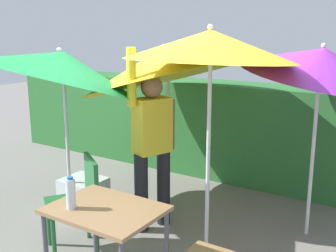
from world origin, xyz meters
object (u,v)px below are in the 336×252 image
object	(u,v)px
person_vendor	(152,141)
bottle_water	(71,193)
folding_table	(106,220)
umbrella_yellow	(166,63)
chair_plastic	(78,199)
umbrella_navy	(61,67)
umbrella_rainbow	(210,46)
cooler_box	(84,196)
umbrella_orange	(321,62)

from	to	relation	value
person_vendor	bottle_water	bearing A→B (deg)	-79.96
folding_table	umbrella_yellow	bearing A→B (deg)	110.57
person_vendor	chair_plastic	distance (m)	0.92
umbrella_navy	person_vendor	distance (m)	1.23
person_vendor	folding_table	world-z (taller)	person_vendor
bottle_water	umbrella_rainbow	bearing A→B (deg)	68.08
chair_plastic	cooler_box	distance (m)	0.87
folding_table	person_vendor	bearing A→B (deg)	109.75
umbrella_orange	person_vendor	bearing A→B (deg)	-152.41
cooler_box	bottle_water	world-z (taller)	bottle_water
umbrella_rainbow	bottle_water	xyz separation A→B (m)	(-0.48, -1.19, -1.01)
folding_table	bottle_water	bearing A→B (deg)	-144.55
umbrella_orange	person_vendor	size ratio (longest dim) A/B	1.08
umbrella_navy	bottle_water	world-z (taller)	umbrella_navy
cooler_box	folding_table	xyz separation A→B (m)	(1.29, -1.07, 0.48)
umbrella_navy	chair_plastic	size ratio (longest dim) A/B	2.43
umbrella_orange	chair_plastic	bearing A→B (deg)	-139.19
umbrella_orange	bottle_water	world-z (taller)	umbrella_orange
umbrella_orange	chair_plastic	world-z (taller)	umbrella_orange
bottle_water	umbrella_yellow	bearing A→B (deg)	104.21
umbrella_yellow	folding_table	world-z (taller)	umbrella_yellow
umbrella_orange	cooler_box	distance (m)	2.88
umbrella_navy	chair_plastic	bearing A→B (deg)	-36.52
cooler_box	bottle_water	bearing A→B (deg)	-47.91
bottle_water	cooler_box	bearing A→B (deg)	132.09
umbrella_navy	cooler_box	world-z (taller)	umbrella_navy
umbrella_orange	person_vendor	world-z (taller)	umbrella_orange
cooler_box	folding_table	size ratio (longest dim) A/B	0.57
chair_plastic	umbrella_navy	bearing A→B (deg)	143.48
person_vendor	bottle_water	size ratio (longest dim) A/B	7.83
umbrella_rainbow	folding_table	bearing A→B (deg)	-105.06
umbrella_orange	umbrella_yellow	world-z (taller)	umbrella_yellow
umbrella_yellow	bottle_water	world-z (taller)	umbrella_yellow
umbrella_orange	chair_plastic	size ratio (longest dim) A/B	2.28
umbrella_navy	cooler_box	size ratio (longest dim) A/B	4.76
umbrella_rainbow	umbrella_navy	world-z (taller)	umbrella_navy
person_vendor	cooler_box	xyz separation A→B (m)	(-0.85, -0.14, -0.73)
umbrella_orange	cooler_box	world-z (taller)	umbrella_orange
person_vendor	cooler_box	bearing A→B (deg)	-170.51
person_vendor	umbrella_yellow	bearing A→B (deg)	112.01
folding_table	cooler_box	bearing A→B (deg)	140.29
umbrella_orange	umbrella_navy	bearing A→B (deg)	-156.55
chair_plastic	bottle_water	world-z (taller)	bottle_water
umbrella_orange	umbrella_rainbow	bearing A→B (deg)	-127.75
umbrella_navy	bottle_water	bearing A→B (deg)	-42.12
umbrella_yellow	umbrella_navy	bearing A→B (deg)	-124.64
umbrella_rainbow	umbrella_navy	bearing A→B (deg)	-175.90
person_vendor	bottle_water	distance (m)	1.37
umbrella_navy	chair_plastic	distance (m)	1.40
umbrella_rainbow	person_vendor	size ratio (longest dim) A/B	1.11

